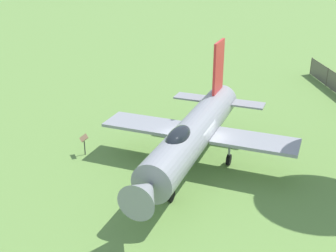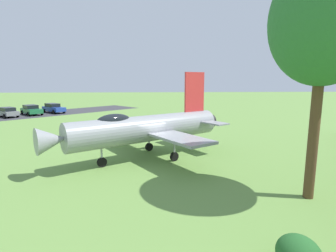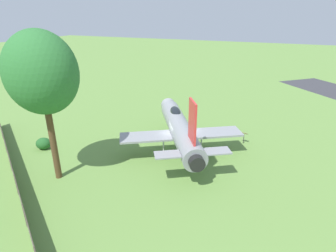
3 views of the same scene
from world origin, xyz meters
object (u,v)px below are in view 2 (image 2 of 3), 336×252
object	(u,v)px
display_jet	(143,128)
parked_car_blue	(53,108)
shade_tree	(324,21)
info_plaque	(103,133)
parked_car_gray	(7,112)
parked_car_green	(31,110)

from	to	relation	value
display_jet	parked_car_blue	bearing A→B (deg)	-92.33
shade_tree	info_plaque	world-z (taller)	shade_tree
parked_car_gray	info_plaque	bearing A→B (deg)	177.19
parked_car_green	parked_car_gray	size ratio (longest dim) A/B	1.04
display_jet	parked_car_blue	xyz separation A→B (m)	(26.90, 15.22, -1.32)
display_jet	shade_tree	xyz separation A→B (m)	(-6.53, -7.66, 5.56)
shade_tree	parked_car_green	distance (m)	40.75
parked_car_gray	parked_car_green	bearing A→B (deg)	-91.31
shade_tree	parked_car_gray	world-z (taller)	shade_tree
parked_car_blue	parked_car_green	xyz separation A→B (m)	(-2.31, 2.50, -0.01)
display_jet	parked_car_green	xyz separation A→B (m)	(24.59, 17.72, -1.33)
info_plaque	parked_car_green	distance (m)	24.19
display_jet	parked_car_gray	bearing A→B (deg)	-79.63
parked_car_green	shade_tree	bearing A→B (deg)	-1.81
info_plaque	parked_car_gray	size ratio (longest dim) A/B	0.26
parked_car_green	parked_car_gray	distance (m)	3.39
display_jet	shade_tree	world-z (taller)	shade_tree
parked_car_green	parked_car_gray	xyz separation A→B (m)	(-2.42, 2.38, -0.04)
shade_tree	info_plaque	bearing A→B (deg)	43.98
parked_car_blue	display_jet	bearing A→B (deg)	-16.75
shade_tree	parked_car_gray	size ratio (longest dim) A/B	2.37
parked_car_blue	shade_tree	bearing A→B (deg)	-11.87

